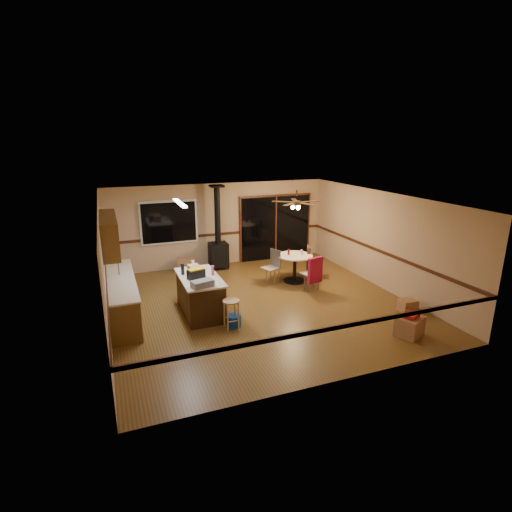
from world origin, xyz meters
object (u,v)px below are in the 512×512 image
chair_near (314,270)px  chair_left (273,263)px  kitchen_island (200,295)px  wood_stove (218,246)px  toolbox_grey (202,284)px  box_under_window (186,265)px  toolbox_black (196,274)px  box_corner_a (409,326)px  blue_bucket (234,321)px  dining_table (295,263)px  box_corner_b (408,306)px  bar_stool (231,314)px  chair_right (310,258)px

chair_near → chair_left: bearing=126.1°
kitchen_island → chair_left: (2.40, 1.29, 0.14)m
wood_stove → toolbox_grey: size_ratio=5.48×
wood_stove → box_under_window: 1.14m
toolbox_black → box_corner_a: toolbox_black is taller
wood_stove → blue_bucket: 4.11m
toolbox_grey → dining_table: size_ratio=0.46×
dining_table → toolbox_grey: bearing=-149.6°
chair_near → box_corner_a: (0.65, -2.89, -0.39)m
chair_left → chair_near: (0.74, -1.02, 0.01)m
wood_stove → box_under_window: (-1.01, 0.05, -0.52)m
box_corner_b → toolbox_black: bearing=161.5°
dining_table → box_under_window: dining_table is taller
kitchen_island → box_under_window: bearing=84.7°
kitchen_island → box_corner_a: size_ratio=3.16×
box_corner_a → toolbox_grey: bearing=153.1°
bar_stool → chair_near: chair_near is taller
toolbox_grey → bar_stool: 0.90m
toolbox_black → chair_left: (2.49, 1.40, -0.42)m
toolbox_black → box_corner_a: 4.69m
bar_stool → box_corner_a: bearing=-25.5°
wood_stove → chair_near: size_ratio=3.60×
box_under_window → box_corner_b: bearing=-48.1°
toolbox_black → bar_stool: toolbox_black is taller
box_corner_a → toolbox_black: bearing=147.2°
toolbox_grey → chair_right: bearing=28.2°
bar_stool → chair_near: bearing=25.5°
chair_near → blue_bucket: bearing=-155.1°
kitchen_island → bar_stool: (0.44, -1.02, -0.13)m
kitchen_island → box_under_window: (0.29, 3.10, -0.24)m
chair_right → box_corner_b: chair_right is taller
bar_stool → box_corner_b: size_ratio=1.74×
box_corner_a → wood_stove: bearing=113.7°
toolbox_grey → chair_near: size_ratio=0.66×
chair_left → toolbox_grey: bearing=-141.9°
toolbox_grey → box_corner_b: (4.65, -1.01, -0.82)m
kitchen_island → bar_stool: bearing=-66.8°
box_corner_b → chair_right: bearing=109.3°
chair_near → box_corner_a: 2.99m
bar_stool → chair_right: size_ratio=0.93×
bar_stool → chair_near: (2.70, 1.29, 0.27)m
chair_near → box_under_window: bearing=135.3°
wood_stove → toolbox_grey: bearing=-110.5°
blue_bucket → chair_near: size_ratio=0.45×
toolbox_grey → box_corner_a: (3.87, -1.96, -0.77)m
blue_bucket → box_corner_a: size_ratio=0.59×
kitchen_island → toolbox_black: (-0.09, -0.11, 0.55)m
chair_right → dining_table: bearing=-166.0°
dining_table → box_corner_a: size_ratio=1.86×
chair_left → toolbox_black: bearing=-150.7°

